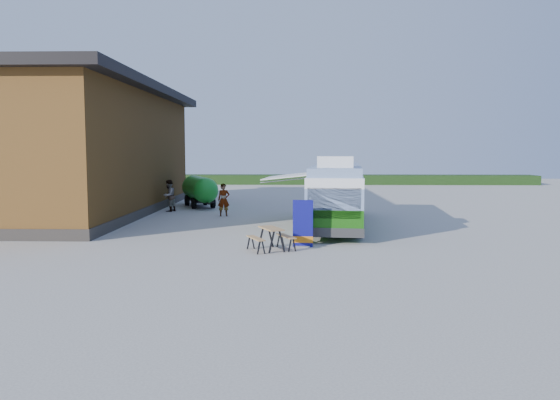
{
  "coord_description": "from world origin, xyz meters",
  "views": [
    {
      "loc": [
        1.87,
        -21.75,
        3.71
      ],
      "look_at": [
        1.21,
        3.44,
        1.4
      ],
      "focal_mm": 35.0,
      "sensor_mm": 36.0,
      "label": 1
    }
  ],
  "objects_px": {
    "bus": "(337,192)",
    "person_a": "(224,200)",
    "slurry_tanker": "(200,189)",
    "banner": "(303,228)",
    "person_b": "(169,196)",
    "picnic_table": "(271,233)"
  },
  "relations": [
    {
      "from": "banner",
      "to": "slurry_tanker",
      "type": "bearing_deg",
      "value": 119.39
    },
    {
      "from": "banner",
      "to": "person_a",
      "type": "distance_m",
      "value": 10.7
    },
    {
      "from": "person_a",
      "to": "bus",
      "type": "bearing_deg",
      "value": -44.06
    },
    {
      "from": "person_a",
      "to": "slurry_tanker",
      "type": "height_order",
      "value": "slurry_tanker"
    },
    {
      "from": "banner",
      "to": "person_b",
      "type": "xyz_separation_m",
      "value": [
        -7.9,
        11.93,
        0.22
      ]
    },
    {
      "from": "picnic_table",
      "to": "person_b",
      "type": "height_order",
      "value": "person_b"
    },
    {
      "from": "picnic_table",
      "to": "person_a",
      "type": "relative_size",
      "value": 1.03
    },
    {
      "from": "banner",
      "to": "picnic_table",
      "type": "distance_m",
      "value": 1.39
    },
    {
      "from": "person_a",
      "to": "banner",
      "type": "bearing_deg",
      "value": -78.95
    },
    {
      "from": "bus",
      "to": "person_a",
      "type": "height_order",
      "value": "bus"
    },
    {
      "from": "banner",
      "to": "picnic_table",
      "type": "height_order",
      "value": "banner"
    },
    {
      "from": "bus",
      "to": "person_a",
      "type": "bearing_deg",
      "value": 154.16
    },
    {
      "from": "bus",
      "to": "banner",
      "type": "relative_size",
      "value": 6.28
    },
    {
      "from": "bus",
      "to": "slurry_tanker",
      "type": "xyz_separation_m",
      "value": [
        -8.31,
        8.72,
        -0.5
      ]
    },
    {
      "from": "banner",
      "to": "bus",
      "type": "bearing_deg",
      "value": 79.38
    },
    {
      "from": "person_a",
      "to": "slurry_tanker",
      "type": "xyz_separation_m",
      "value": [
        -2.24,
        5.01,
        0.23
      ]
    },
    {
      "from": "person_b",
      "to": "person_a",
      "type": "bearing_deg",
      "value": 81.52
    },
    {
      "from": "bus",
      "to": "banner",
      "type": "height_order",
      "value": "bus"
    },
    {
      "from": "slurry_tanker",
      "to": "picnic_table",
      "type": "bearing_deg",
      "value": -93.46
    },
    {
      "from": "bus",
      "to": "picnic_table",
      "type": "height_order",
      "value": "bus"
    },
    {
      "from": "bus",
      "to": "person_b",
      "type": "bearing_deg",
      "value": 154.4
    },
    {
      "from": "person_b",
      "to": "slurry_tanker",
      "type": "height_order",
      "value": "slurry_tanker"
    }
  ]
}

